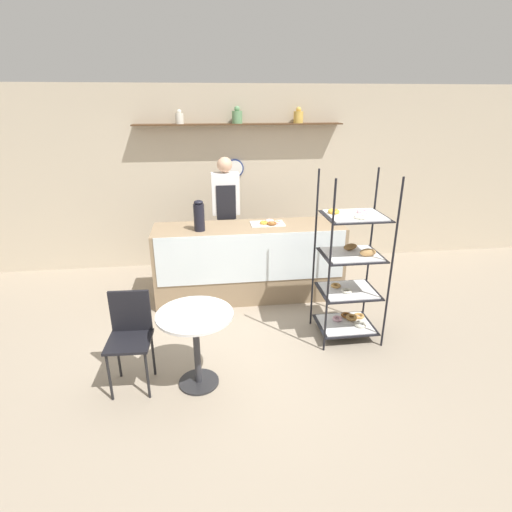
% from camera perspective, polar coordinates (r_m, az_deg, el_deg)
% --- Properties ---
extents(ground_plane, '(14.00, 14.00, 0.00)m').
position_cam_1_polar(ground_plane, '(4.57, 0.61, -11.45)').
color(ground_plane, gray).
extents(back_wall, '(10.00, 0.30, 2.70)m').
position_cam_1_polar(back_wall, '(6.25, -2.41, 11.09)').
color(back_wall, beige).
rests_on(back_wall, ground_plane).
extents(display_counter, '(2.43, 0.66, 0.98)m').
position_cam_1_polar(display_counter, '(5.25, -0.96, -0.82)').
color(display_counter, '#937A5B').
rests_on(display_counter, ground_plane).
extents(pastry_rack, '(0.66, 0.57, 1.82)m').
position_cam_1_polar(pastry_rack, '(4.37, 13.35, -2.20)').
color(pastry_rack, black).
rests_on(pastry_rack, ground_plane).
extents(person_worker, '(0.37, 0.23, 1.78)m').
position_cam_1_polar(person_worker, '(5.57, -4.30, 5.81)').
color(person_worker, '#282833').
rests_on(person_worker, ground_plane).
extents(cafe_table, '(0.68, 0.68, 0.74)m').
position_cam_1_polar(cafe_table, '(3.65, -8.60, -10.65)').
color(cafe_table, '#262628').
rests_on(cafe_table, ground_plane).
extents(cafe_chair, '(0.40, 0.40, 0.90)m').
position_cam_1_polar(cafe_chair, '(3.81, -17.54, -9.99)').
color(cafe_chair, black).
rests_on(cafe_chair, ground_plane).
extents(coffee_carafe, '(0.13, 0.13, 0.38)m').
position_cam_1_polar(coffee_carafe, '(4.91, -8.14, 5.70)').
color(coffee_carafe, black).
rests_on(coffee_carafe, display_counter).
extents(donut_tray_counter, '(0.43, 0.27, 0.05)m').
position_cam_1_polar(donut_tray_counter, '(5.16, 2.01, 4.76)').
color(donut_tray_counter, white).
rests_on(donut_tray_counter, display_counter).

